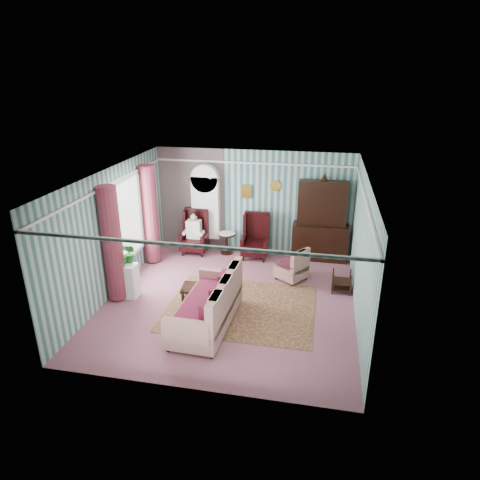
% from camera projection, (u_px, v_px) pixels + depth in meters
% --- Properties ---
extents(floor, '(6.00, 6.00, 0.00)m').
position_uv_depth(floor, '(231.00, 300.00, 9.77)').
color(floor, '#8D525C').
rests_on(floor, ground).
extents(room_shell, '(5.53, 6.02, 2.91)m').
position_uv_depth(room_shell, '(204.00, 212.00, 9.30)').
color(room_shell, '#3C6E6B').
rests_on(room_shell, ground).
extents(bookcase, '(0.80, 0.28, 2.24)m').
position_uv_depth(bookcase, '(206.00, 212.00, 12.19)').
color(bookcase, white).
rests_on(bookcase, floor).
extents(dresser_hutch, '(1.50, 0.56, 2.36)m').
position_uv_depth(dresser_hutch, '(321.00, 219.00, 11.47)').
color(dresser_hutch, black).
rests_on(dresser_hutch, floor).
extents(wingback_left, '(0.76, 0.80, 1.25)m').
position_uv_depth(wingback_left, '(194.00, 232.00, 12.07)').
color(wingback_left, black).
rests_on(wingback_left, floor).
extents(wingback_right, '(0.76, 0.80, 1.25)m').
position_uv_depth(wingback_right, '(255.00, 237.00, 11.75)').
color(wingback_right, black).
rests_on(wingback_right, floor).
extents(seated_woman, '(0.44, 0.40, 1.18)m').
position_uv_depth(seated_woman, '(194.00, 233.00, 12.08)').
color(seated_woman, silver).
rests_on(seated_woman, floor).
extents(round_side_table, '(0.50, 0.50, 0.60)m').
position_uv_depth(round_side_table, '(227.00, 243.00, 12.16)').
color(round_side_table, black).
rests_on(round_side_table, floor).
extents(nest_table, '(0.45, 0.38, 0.54)m').
position_uv_depth(nest_table, '(342.00, 281.00, 10.04)').
color(nest_table, black).
rests_on(nest_table, floor).
extents(plant_stand, '(0.55, 0.35, 0.80)m').
position_uv_depth(plant_stand, '(126.00, 280.00, 9.79)').
color(plant_stand, silver).
rests_on(plant_stand, floor).
extents(rug, '(3.20, 2.60, 0.01)m').
position_uv_depth(rug, '(241.00, 307.00, 9.44)').
color(rug, '#511B1F').
rests_on(rug, floor).
extents(sofa, '(1.05, 2.30, 1.02)m').
position_uv_depth(sofa, '(206.00, 304.00, 8.60)').
color(sofa, beige).
rests_on(sofa, floor).
extents(floral_armchair, '(1.11, 1.07, 0.98)m').
position_uv_depth(floral_armchair, '(292.00, 262.00, 10.54)').
color(floral_armchair, beige).
rests_on(floral_armchair, floor).
extents(coffee_table, '(0.94, 0.63, 0.40)m').
position_uv_depth(coffee_table, '(202.00, 295.00, 9.59)').
color(coffee_table, black).
rests_on(coffee_table, floor).
extents(potted_plant_a, '(0.42, 0.39, 0.37)m').
position_uv_depth(potted_plant_a, '(120.00, 260.00, 9.44)').
color(potted_plant_a, '#19511B').
rests_on(potted_plant_a, plant_stand).
extents(potted_plant_b, '(0.29, 0.26, 0.45)m').
position_uv_depth(potted_plant_b, '(130.00, 254.00, 9.67)').
color(potted_plant_b, '#194B17').
rests_on(potted_plant_b, plant_stand).
extents(potted_plant_c, '(0.30, 0.30, 0.44)m').
position_uv_depth(potted_plant_c, '(122.00, 254.00, 9.64)').
color(potted_plant_c, '#224B17').
rests_on(potted_plant_c, plant_stand).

